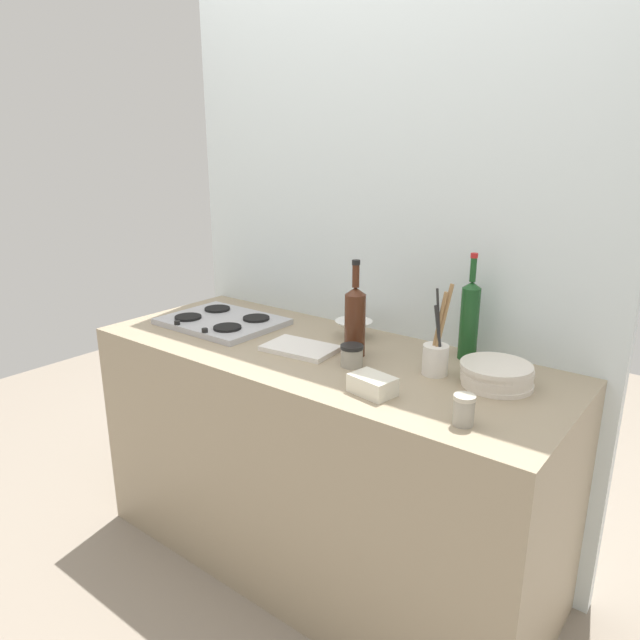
{
  "coord_description": "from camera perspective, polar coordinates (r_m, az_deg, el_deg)",
  "views": [
    {
      "loc": [
        1.22,
        -1.57,
        1.62
      ],
      "look_at": [
        0.0,
        0.0,
        1.02
      ],
      "focal_mm": 32.34,
      "sensor_mm": 36.0,
      "label": 1
    }
  ],
  "objects": [
    {
      "name": "wine_bottle_mid_left",
      "position": [
        2.07,
        14.56,
        0.14
      ],
      "size": [
        0.07,
        0.07,
        0.38
      ],
      "color": "#19471E",
      "rests_on": "counter_block"
    },
    {
      "name": "condiment_jar_rear",
      "position": [
        1.97,
        3.17,
        -3.52
      ],
      "size": [
        0.08,
        0.08,
        0.08
      ],
      "color": "#9E998C",
      "rests_on": "counter_block"
    },
    {
      "name": "wine_bottle_leftmost",
      "position": [
        2.04,
        3.48,
        0.03
      ],
      "size": [
        0.07,
        0.07,
        0.35
      ],
      "color": "#472314",
      "rests_on": "counter_block"
    },
    {
      "name": "ground_plane",
      "position": [
        2.57,
        0.0,
        -22.36
      ],
      "size": [
        6.0,
        6.0,
        0.0
      ],
      "primitive_type": "plane",
      "color": "gray",
      "rests_on": "ground"
    },
    {
      "name": "plate_stack",
      "position": [
        1.89,
        17.08,
        -5.18
      ],
      "size": [
        0.23,
        0.23,
        0.07
      ],
      "color": "silver",
      "rests_on": "counter_block"
    },
    {
      "name": "butter_dish",
      "position": [
        1.76,
        5.21,
        -6.41
      ],
      "size": [
        0.15,
        0.11,
        0.06
      ],
      "primitive_type": "cube",
      "rotation": [
        0.0,
        0.0,
        -0.17
      ],
      "color": "silver",
      "rests_on": "counter_block"
    },
    {
      "name": "backsplash_panel",
      "position": [
        2.34,
        5.76,
        6.96
      ],
      "size": [
        1.9,
        0.06,
        2.45
      ],
      "primitive_type": "cube",
      "color": "silver",
      "rests_on": "ground"
    },
    {
      "name": "utensil_crock",
      "position": [
        1.92,
        11.4,
        -3.41
      ],
      "size": [
        0.08,
        0.08,
        0.31
      ],
      "color": "silver",
      "rests_on": "counter_block"
    },
    {
      "name": "stovetop_hob",
      "position": [
        2.47,
        -9.67,
        -0.11
      ],
      "size": [
        0.48,
        0.37,
        0.04
      ],
      "color": "#B2B2B7",
      "rests_on": "counter_block"
    },
    {
      "name": "cutting_board",
      "position": [
        2.12,
        -1.95,
        -2.81
      ],
      "size": [
        0.28,
        0.2,
        0.02
      ],
      "primitive_type": "cube",
      "rotation": [
        0.0,
        0.0,
        0.1
      ],
      "color": "silver",
      "rests_on": "counter_block"
    },
    {
      "name": "mixing_bowl",
      "position": [
        2.26,
        3.35,
        -0.83
      ],
      "size": [
        0.15,
        0.15,
        0.07
      ],
      "color": "white",
      "rests_on": "counter_block"
    },
    {
      "name": "condiment_jar_front",
      "position": [
        1.61,
        14.04,
        -8.62
      ],
      "size": [
        0.06,
        0.06,
        0.09
      ],
      "color": "#9E998C",
      "rests_on": "counter_block"
    },
    {
      "name": "counter_block",
      "position": [
        2.31,
        0.0,
        -13.67
      ],
      "size": [
        1.8,
        0.7,
        0.9
      ],
      "primitive_type": "cube",
      "color": "tan",
      "rests_on": "ground"
    }
  ]
}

